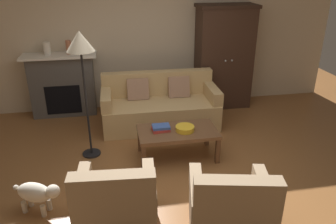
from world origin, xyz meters
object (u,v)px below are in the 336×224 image
dog (37,193)px  armoire (224,57)px  couch (160,107)px  fruit_bowl (185,128)px  fireplace (63,84)px  coffee_table (178,134)px  armchair_near_left (117,207)px  armchair_near_right (230,212)px  floor_lamp (81,49)px  mantel_vase_terracotta (69,47)px  mantel_vase_cream (47,48)px  book_stack (161,128)px

dog → armoire: bearing=41.5°
couch → fruit_bowl: couch is taller
fireplace → coffee_table: (1.71, -1.84, -0.20)m
armoire → fireplace: bearing=178.5°
couch → dog: 2.58m
fireplace → armchair_near_left: (0.82, -3.19, -0.25)m
dog → armchair_near_right: bearing=-21.0°
coffee_table → floor_lamp: (-1.21, 0.28, 1.17)m
fireplace → armoire: 2.98m
fireplace → mantel_vase_terracotta: mantel_vase_terracotta is taller
fireplace → armoire: armoire is taller
fruit_bowl → mantel_vase_cream: 2.83m
book_stack → dog: book_stack is taller
armchair_near_left → coffee_table: bearing=56.3°
fireplace → armchair_near_left: size_ratio=1.43×
armoire → fruit_bowl: 2.18m
coffee_table → fruit_bowl: fruit_bowl is taller
armoire → fruit_bowl: (-1.14, -1.80, -0.50)m
coffee_table → floor_lamp: bearing=167.0°
book_stack → armchair_near_right: (0.41, -1.65, -0.14)m
mantel_vase_terracotta → dog: mantel_vase_terracotta is taller
dog → armchair_near_left: bearing=-29.0°
fireplace → fruit_bowl: fireplace is taller
fireplace → dog: bearing=-90.7°
floor_lamp → armoire: bearing=31.2°
armoire → coffee_table: bearing=-125.0°
couch → armchair_near_left: 2.58m
mantel_vase_cream → dog: (0.15, -2.70, -0.98)m
couch → mantel_vase_cream: 2.16m
fireplace → book_stack: 2.34m
fireplace → fruit_bowl: 2.61m
mantel_vase_cream → armchair_near_left: bearing=-72.5°
armoire → armchair_near_right: (-1.05, -3.38, -0.64)m
mantel_vase_terracotta → dog: (-0.21, -2.70, -0.99)m
mantel_vase_cream → mantel_vase_terracotta: (0.36, 0.00, 0.01)m
book_stack → fireplace: bearing=129.4°
armoire → armchair_near_right: bearing=-107.3°
armoire → dog: armoire is taller
armoire → armchair_near_left: 3.82m
coffee_table → book_stack: 0.25m
mantel_vase_cream → dog: 2.87m
fireplace → floor_lamp: 1.91m
coffee_table → mantel_vase_cream: 2.77m
couch → floor_lamp: floor_lamp is taller
book_stack → floor_lamp: size_ratio=0.14×
fruit_bowl → floor_lamp: 1.73m
fruit_bowl → dog: size_ratio=0.49×
armoire → armchair_near_right: 3.60m
couch → book_stack: size_ratio=7.61×
couch → coffee_table: bearing=-85.9°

